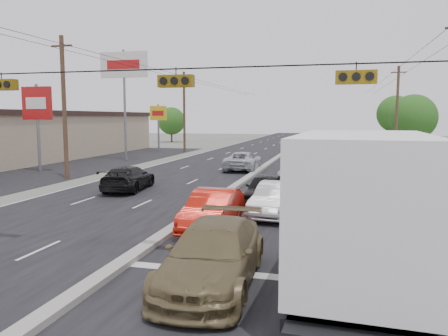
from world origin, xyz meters
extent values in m
plane|color=#606356|center=(0.00, 0.00, 0.00)|extent=(200.00, 200.00, 0.00)
cube|color=black|center=(0.00, 30.00, 0.00)|extent=(20.00, 160.00, 0.02)
cube|color=gray|center=(0.00, 30.00, 0.10)|extent=(0.50, 160.00, 0.20)
cube|color=tan|center=(-26.00, 25.00, 2.30)|extent=(12.00, 42.00, 4.60)
cube|color=black|center=(-17.00, 25.00, 0.00)|extent=(10.00, 42.00, 0.02)
cylinder|color=#422D1E|center=(-12.50, 15.00, 5.00)|extent=(0.30, 0.30, 10.00)
cube|color=#422D1E|center=(-12.50, 15.00, 9.30)|extent=(1.60, 0.12, 0.12)
cylinder|color=#422D1E|center=(-12.50, 40.00, 5.00)|extent=(0.30, 0.30, 10.00)
cube|color=#422D1E|center=(-12.50, 40.00, 9.30)|extent=(1.60, 0.12, 0.12)
cylinder|color=#422D1E|center=(12.50, 40.00, 5.00)|extent=(0.30, 0.30, 10.00)
cube|color=#422D1E|center=(12.50, 40.00, 9.30)|extent=(1.60, 0.12, 0.12)
cylinder|color=black|center=(0.00, 0.00, 5.80)|extent=(25.00, 0.04, 0.04)
cube|color=#72590C|center=(-4.50, 0.00, 5.45)|extent=(1.05, 0.30, 0.35)
cube|color=#72590C|center=(1.50, 0.00, 5.45)|extent=(1.05, 0.30, 0.35)
cube|color=#72590C|center=(6.50, 0.00, 5.45)|extent=(1.05, 0.30, 0.35)
cylinder|color=slate|center=(-17.00, 18.00, 3.50)|extent=(0.24, 0.24, 7.00)
cube|color=#B21414|center=(-17.00, 18.00, 5.50)|extent=(2.60, 0.25, 2.60)
cylinder|color=slate|center=(-14.50, 28.00, 5.50)|extent=(0.24, 0.24, 11.00)
cube|color=silver|center=(-14.50, 28.00, 9.55)|extent=(5.00, 0.25, 2.50)
cylinder|color=slate|center=(-16.00, 40.00, 3.00)|extent=(0.24, 0.24, 6.00)
cube|color=gold|center=(-16.00, 40.00, 4.90)|extent=(2.20, 0.25, 1.80)
cylinder|color=#382619|center=(-22.00, 60.00, 1.08)|extent=(0.28, 0.28, 2.16)
sphere|color=#1E5316|center=(-22.00, 60.00, 3.72)|extent=(4.80, 4.80, 4.80)
cylinder|color=#382619|center=(15.00, 45.00, 1.26)|extent=(0.28, 0.28, 2.52)
sphere|color=#1E5316|center=(15.00, 45.00, 4.34)|extent=(5.60, 5.60, 5.60)
cylinder|color=#382619|center=(16.00, 70.00, 1.44)|extent=(0.28, 0.28, 2.88)
sphere|color=#1E5316|center=(16.00, 70.00, 4.96)|extent=(6.40, 6.40, 6.40)
cube|color=black|center=(6.70, -0.89, 0.51)|extent=(2.99, 8.08, 0.28)
cube|color=white|center=(6.66, -1.80, 2.45)|extent=(3.11, 5.82, 3.19)
cube|color=white|center=(6.84, 2.01, 1.42)|extent=(2.83, 2.29, 2.05)
cylinder|color=black|center=(5.63, 1.78, 0.51)|extent=(0.39, 1.04, 1.02)
cylinder|color=black|center=(8.02, 1.67, 0.51)|extent=(0.39, 1.04, 1.02)
cylinder|color=black|center=(5.39, -3.33, 0.51)|extent=(0.39, 1.04, 1.02)
cylinder|color=black|center=(7.77, -3.45, 0.51)|extent=(0.39, 1.04, 1.02)
imported|color=brown|center=(3.00, -1.38, 0.80)|extent=(2.51, 5.63, 1.60)
imported|color=red|center=(1.40, 4.20, 0.76)|extent=(1.62, 4.63, 1.52)
imported|color=black|center=(7.00, -1.53, 0.69)|extent=(2.63, 5.14, 1.39)
imported|color=black|center=(2.61, 9.71, 0.76)|extent=(1.87, 4.49, 1.52)
imported|color=silver|center=(3.50, 7.16, 0.74)|extent=(2.01, 4.61, 1.47)
imported|color=#A3A5AA|center=(3.50, 14.69, 0.61)|extent=(2.43, 4.57, 1.22)
imported|color=maroon|center=(7.77, 11.25, 0.63)|extent=(1.92, 3.87, 1.27)
imported|color=black|center=(-6.04, 11.69, 0.74)|extent=(2.66, 5.31, 1.48)
imported|color=#B8BBC0|center=(-1.40, 23.21, 0.77)|extent=(2.73, 5.61, 1.54)
camera|label=1|loc=(6.04, -12.09, 4.42)|focal=35.00mm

